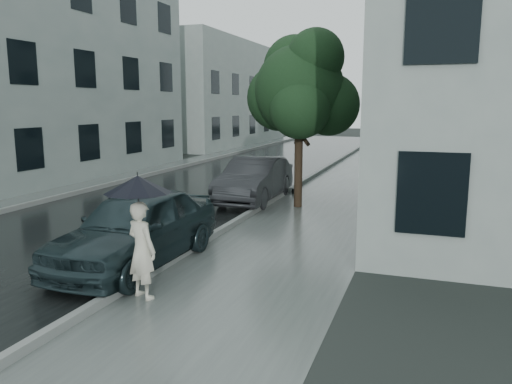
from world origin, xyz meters
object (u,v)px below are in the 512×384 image
at_px(car_near, 136,227).
at_px(pedestrian, 142,250).
at_px(car_far, 254,179).
at_px(lamp_post, 293,108).
at_px(street_tree, 300,89).

bearing_deg(car_near, pedestrian, -53.69).
height_order(car_near, car_far, car_near).
bearing_deg(car_near, lamp_post, 85.91).
bearing_deg(pedestrian, car_near, -34.36).
distance_m(pedestrian, street_tree, 8.71).
bearing_deg(lamp_post, street_tree, -61.40).
xyz_separation_m(lamp_post, car_near, (-0.79, -8.88, -2.30)).
bearing_deg(street_tree, lamp_post, 110.55).
bearing_deg(car_far, street_tree, -12.58).
relative_size(street_tree, car_near, 1.21).
distance_m(street_tree, car_far, 3.33).
height_order(pedestrian, lamp_post, lamp_post).
distance_m(car_near, car_far, 7.06).
bearing_deg(pedestrian, lamp_post, -68.17).
relative_size(pedestrian, car_near, 0.37).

